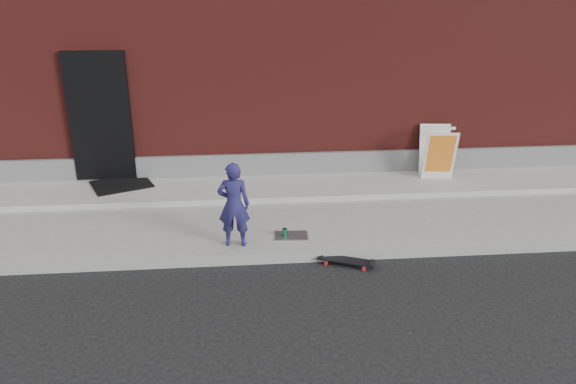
{
  "coord_description": "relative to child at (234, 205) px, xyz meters",
  "views": [
    {
      "loc": [
        -0.2,
        -6.8,
        3.74
      ],
      "look_at": [
        0.48,
        0.8,
        0.74
      ],
      "focal_mm": 35.0,
      "sensor_mm": 36.0,
      "label": 1
    }
  ],
  "objects": [
    {
      "name": "soda_can",
      "position": [
        0.72,
        0.18,
        -0.54
      ],
      "size": [
        0.08,
        0.08,
        0.13
      ],
      "primitive_type": "cylinder",
      "rotation": [
        0.0,
        0.0,
        0.18
      ],
      "color": "#17743F",
      "rests_on": "sidewalk"
    },
    {
      "name": "doormat",
      "position": [
        -1.99,
        2.3,
        -0.5
      ],
      "size": [
        1.19,
        1.1,
        0.03
      ],
      "primitive_type": "cube",
      "rotation": [
        0.0,
        0.0,
        0.41
      ],
      "color": "black",
      "rests_on": "apron"
    },
    {
      "name": "ground",
      "position": [
        0.31,
        -0.34,
        -0.76
      ],
      "size": [
        80.0,
        80.0,
        0.0
      ],
      "primitive_type": "plane",
      "color": "black",
      "rests_on": "ground"
    },
    {
      "name": "sidewalk",
      "position": [
        0.31,
        1.16,
        -0.68
      ],
      "size": [
        20.0,
        3.0,
        0.15
      ],
      "primitive_type": "cube",
      "color": "gray",
      "rests_on": "ground"
    },
    {
      "name": "skateboard",
      "position": [
        1.51,
        -0.46,
        -0.69
      ],
      "size": [
        0.77,
        0.47,
        0.09
      ],
      "color": "red",
      "rests_on": "ground"
    },
    {
      "name": "apron",
      "position": [
        0.31,
        2.06,
        -0.56
      ],
      "size": [
        20.0,
        1.2,
        0.1
      ],
      "primitive_type": "cube",
      "color": "gray",
      "rests_on": "sidewalk"
    },
    {
      "name": "utility_plate",
      "position": [
        0.82,
        0.2,
        -0.6
      ],
      "size": [
        0.5,
        0.33,
        0.01
      ],
      "primitive_type": "cube",
      "rotation": [
        0.0,
        0.0,
        -0.06
      ],
      "color": "#515156",
      "rests_on": "sidewalk"
    },
    {
      "name": "child",
      "position": [
        0.0,
        0.0,
        0.0
      ],
      "size": [
        0.46,
        0.32,
        1.22
      ],
      "primitive_type": "imported",
      "rotation": [
        0.0,
        0.0,
        3.08
      ],
      "color": "#1E1C4E",
      "rests_on": "sidewalk"
    },
    {
      "name": "pizza_sign",
      "position": [
        3.65,
        2.23,
        -0.04
      ],
      "size": [
        0.62,
        0.71,
        0.93
      ],
      "color": "silver",
      "rests_on": "apron"
    },
    {
      "name": "building",
      "position": [
        0.31,
        6.65,
        1.74
      ],
      "size": [
        20.0,
        8.1,
        5.0
      ],
      "color": "#5C1C19",
      "rests_on": "ground"
    }
  ]
}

